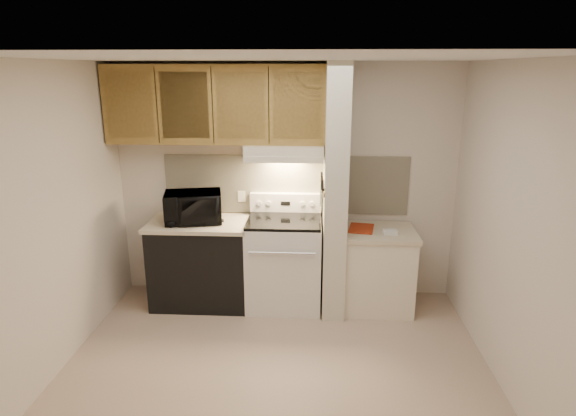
{
  "coord_description": "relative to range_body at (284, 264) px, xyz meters",
  "views": [
    {
      "loc": [
        0.29,
        -3.51,
        2.43
      ],
      "look_at": [
        0.06,
        0.75,
        1.19
      ],
      "focal_mm": 30.0,
      "sensor_mm": 36.0,
      "label": 1
    }
  ],
  "objects": [
    {
      "name": "ceiling",
      "position": [
        0.0,
        -1.16,
        2.04
      ],
      "size": [
        3.6,
        3.6,
        0.0
      ],
      "primitive_type": "plane",
      "rotation": [
        3.14,
        0.0,
        0.0
      ],
      "color": "white",
      "rests_on": "wall_back"
    },
    {
      "name": "range_knob_right_inner",
      "position": [
        0.18,
        0.24,
        0.59
      ],
      "size": [
        0.05,
        0.02,
        0.05
      ],
      "primitive_type": "cylinder",
      "rotation": [
        1.57,
        0.0,
        0.0
      ],
      "color": "silver",
      "rests_on": "range_backguard"
    },
    {
      "name": "right_countertop",
      "position": [
        0.97,
        -0.01,
        0.37
      ],
      "size": [
        0.74,
        0.64,
        0.04
      ],
      "primitive_type": "cube",
      "color": "beige",
      "rests_on": "right_cab_base"
    },
    {
      "name": "hood_lip",
      "position": [
        0.0,
        -0.08,
        1.12
      ],
      "size": [
        0.78,
        0.04,
        0.06
      ],
      "primitive_type": "cube",
      "color": "beige",
      "rests_on": "range_hood"
    },
    {
      "name": "knife_blade_b",
      "position": [
        0.38,
        -0.14,
        0.75
      ],
      "size": [
        0.01,
        0.04,
        0.18
      ],
      "primitive_type": "cube",
      "color": "silver",
      "rests_on": "knife_strip"
    },
    {
      "name": "right_cab_base",
      "position": [
        0.97,
        -0.01,
        -0.06
      ],
      "size": [
        0.7,
        0.6,
        0.81
      ],
      "primitive_type": "cube",
      "color": "beige",
      "rests_on": "floor"
    },
    {
      "name": "knife_blade_d",
      "position": [
        0.38,
        0.03,
        0.76
      ],
      "size": [
        0.01,
        0.04,
        0.16
      ],
      "primitive_type": "cube",
      "color": "silver",
      "rests_on": "knife_strip"
    },
    {
      "name": "outlet",
      "position": [
        -0.48,
        0.32,
        0.64
      ],
      "size": [
        0.08,
        0.01,
        0.12
      ],
      "primitive_type": "cube",
      "color": "beige",
      "rests_on": "backsplash"
    },
    {
      "name": "cab_door_b",
      "position": [
        -0.96,
        0.01,
        1.62
      ],
      "size": [
        0.46,
        0.01,
        0.63
      ],
      "primitive_type": "cube",
      "color": "olive",
      "rests_on": "upper_cabinets"
    },
    {
      "name": "range_knob_left_outer",
      "position": [
        -0.28,
        0.24,
        0.59
      ],
      "size": [
        0.05,
        0.02,
        0.05
      ],
      "primitive_type": "cylinder",
      "rotation": [
        1.57,
        0.0,
        0.0
      ],
      "color": "silver",
      "rests_on": "range_backguard"
    },
    {
      "name": "red_folder",
      "position": [
        0.79,
        0.03,
        0.4
      ],
      "size": [
        0.3,
        0.37,
        0.01
      ],
      "primitive_type": "cube",
      "rotation": [
        0.0,
        0.0,
        -0.18
      ],
      "color": "#A22E12",
      "rests_on": "right_countertop"
    },
    {
      "name": "cab_door_a",
      "position": [
        -1.51,
        0.01,
        1.62
      ],
      "size": [
        0.46,
        0.01,
        0.63
      ],
      "primitive_type": "cube",
      "color": "olive",
      "rests_on": "upper_cabinets"
    },
    {
      "name": "wall_right",
      "position": [
        1.8,
        -1.16,
        0.79
      ],
      "size": [
        0.02,
        3.0,
        2.5
      ],
      "primitive_type": "cube",
      "color": "beige",
      "rests_on": "floor"
    },
    {
      "name": "range_backguard",
      "position": [
        0.0,
        0.28,
        0.59
      ],
      "size": [
        0.76,
        0.08,
        0.2
      ],
      "primitive_type": "cube",
      "color": "silver",
      "rests_on": "range_body"
    },
    {
      "name": "spoon_rest",
      "position": [
        -0.73,
        -0.0,
        0.46
      ],
      "size": [
        0.23,
        0.12,
        0.02
      ],
      "primitive_type": "cube",
      "rotation": [
        0.0,
        0.0,
        0.22
      ],
      "color": "black",
      "rests_on": "left_countertop"
    },
    {
      "name": "cooktop",
      "position": [
        0.0,
        0.0,
        0.48
      ],
      "size": [
        0.74,
        0.64,
        0.03
      ],
      "primitive_type": "cube",
      "color": "black",
      "rests_on": "range_body"
    },
    {
      "name": "cab_gap_a",
      "position": [
        -1.23,
        0.01,
        1.62
      ],
      "size": [
        0.01,
        0.01,
        0.73
      ],
      "primitive_type": "cube",
      "color": "black",
      "rests_on": "upper_cabinets"
    },
    {
      "name": "oven_window",
      "position": [
        0.0,
        -0.32,
        0.04
      ],
      "size": [
        0.5,
        0.01,
        0.3
      ],
      "primitive_type": "cube",
      "color": "black",
      "rests_on": "range_body"
    },
    {
      "name": "range_knob_left_inner",
      "position": [
        -0.18,
        0.24,
        0.59
      ],
      "size": [
        0.05,
        0.02,
        0.05
      ],
      "primitive_type": "cylinder",
      "rotation": [
        1.57,
        0.0,
        0.0
      ],
      "color": "silver",
      "rests_on": "range_backguard"
    },
    {
      "name": "knife_strip",
      "position": [
        0.39,
        -0.06,
        0.86
      ],
      "size": [
        0.02,
        0.42,
        0.04
      ],
      "primitive_type": "cube",
      "color": "black",
      "rests_on": "partition_pillar"
    },
    {
      "name": "knife_handle_a",
      "position": [
        0.38,
        -0.23,
        0.91
      ],
      "size": [
        0.02,
        0.02,
        0.1
      ],
      "primitive_type": "cylinder",
      "color": "black",
      "rests_on": "knife_strip"
    },
    {
      "name": "pillar_trim",
      "position": [
        0.39,
        -0.01,
        0.84
      ],
      "size": [
        0.01,
        0.7,
        0.04
      ],
      "primitive_type": "cube",
      "color": "olive",
      "rests_on": "partition_pillar"
    },
    {
      "name": "cab_gap_c",
      "position": [
        -0.14,
        0.01,
        1.62
      ],
      "size": [
        0.01,
        0.01,
        0.73
      ],
      "primitive_type": "cube",
      "color": "black",
      "rests_on": "upper_cabinets"
    },
    {
      "name": "left_countertop",
      "position": [
        -0.88,
        0.01,
        0.43
      ],
      "size": [
        1.04,
        0.67,
        0.04
      ],
      "primitive_type": "cube",
      "color": "beige",
      "rests_on": "dishwasher_front"
    },
    {
      "name": "wall_left",
      "position": [
        -1.8,
        -1.16,
        0.79
      ],
      "size": [
        0.02,
        3.0,
        2.5
      ],
      "primitive_type": "cube",
      "color": "beige",
      "rests_on": "floor"
    },
    {
      "name": "knife_blade_a",
      "position": [
        0.38,
        -0.21,
        0.76
      ],
      "size": [
        0.01,
        0.03,
        0.16
      ],
      "primitive_type": "cube",
      "color": "silver",
      "rests_on": "knife_strip"
    },
    {
      "name": "cab_gap_b",
      "position": [
        -0.69,
        0.01,
        1.62
      ],
      "size": [
        0.01,
        0.01,
        0.73
      ],
      "primitive_type": "cube",
      "color": "black",
      "rests_on": "upper_cabinets"
    },
    {
      "name": "white_box",
      "position": [
        1.06,
        -0.11,
        0.41
      ],
      "size": [
        0.15,
        0.1,
        0.04
      ],
      "primitive_type": "cube",
      "rotation": [
        0.0,
        0.0,
        0.08
      ],
      "color": "white",
      "rests_on": "right_countertop"
    },
    {
      "name": "microwave",
      "position": [
        -0.93,
        -0.01,
        0.61
      ],
      "size": [
        0.63,
        0.49,
        0.31
      ],
      "primitive_type": "imported",
      "rotation": [
        0.0,
        0.0,
        0.21
      ],
      "color": "black",
      "rests_on": "left_countertop"
    },
    {
      "name": "dishwasher_front",
      "position": [
        -0.88,
        0.01,
        -0.03
      ],
      "size": [
        1.0,
        0.63,
        0.87
      ],
      "primitive_type": "cube",
      "color": "black",
      "rests_on": "floor"
    },
    {
      "name": "range_hood",
      "position": [
        0.0,
        0.12,
        1.17
      ],
      "size": [
        0.78,
        0.44,
        0.15
      ],
      "primitive_type": "cube",
      "color": "beige",
      "rests_on": "upper_cabinets"
    },
    {
      "name": "oven_handle",
      "position": [
        0.0,
        -0.35,
        0.26
      ],
      "size": [
        0.65,
        0.02,
        0.02
      ],
      "primitive_type": "cylinder",
      "rotation": [
        0.0,
        1.57,
        0.0
      ],
      "color": "silver",
      "rests_on": "range_body"
    },
    {
      "name": "knife_blade_e",
      "position": [
        0.38,
        0.11,
        0.75
      ],
      "size": [
        0.01,
        0.04,
        0.18
      ],
      "primitive_type": "cube",
      "color": "silver",
      "rests_on": "knife_strip"
    },
    {
      "name": "cab_door_d",
      "position": [
        0.13,
        0.01,
        1.62
      ],
      "size": [
        0.46,
        0.01,
        0.63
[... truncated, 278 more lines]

